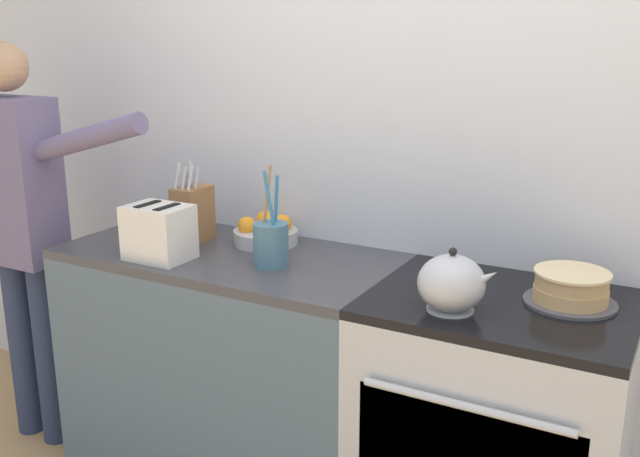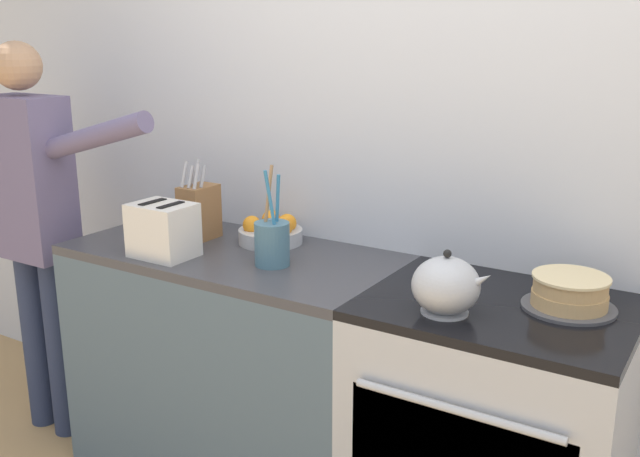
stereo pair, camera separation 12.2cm
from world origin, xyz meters
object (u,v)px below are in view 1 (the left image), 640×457
object	(u,v)px
knife_block	(193,213)
fruit_bowl	(267,232)
utensil_crock	(271,243)
tea_kettle	(452,284)
layer_cake	(571,289)
person_baker	(21,213)
toaster	(159,232)
stove_range	(492,436)

from	to	relation	value
knife_block	fruit_bowl	distance (m)	0.30
knife_block	utensil_crock	world-z (taller)	utensil_crock
knife_block	fruit_bowl	bearing A→B (deg)	20.41
tea_kettle	knife_block	world-z (taller)	knife_block
utensil_crock	knife_block	bearing A→B (deg)	164.59
knife_block	fruit_bowl	xyz separation A→B (m)	(0.27, 0.10, -0.07)
fruit_bowl	layer_cake	bearing A→B (deg)	-4.85
tea_kettle	knife_block	bearing A→B (deg)	169.05
tea_kettle	person_baker	xyz separation A→B (m)	(-1.79, -0.02, -0.00)
toaster	person_baker	world-z (taller)	person_baker
knife_block	toaster	bearing A→B (deg)	-80.01
tea_kettle	layer_cake	bearing A→B (deg)	36.99
layer_cake	tea_kettle	world-z (taller)	tea_kettle
tea_kettle	person_baker	bearing A→B (deg)	-179.30
knife_block	toaster	distance (m)	0.25
utensil_crock	layer_cake	bearing A→B (deg)	7.31
stove_range	toaster	distance (m)	1.31
stove_range	fruit_bowl	xyz separation A→B (m)	(-0.95, 0.16, 0.50)
person_baker	fruit_bowl	bearing A→B (deg)	16.45
layer_cake	knife_block	xyz separation A→B (m)	(-1.40, -0.01, 0.06)
toaster	fruit_bowl	bearing A→B (deg)	56.28
stove_range	toaster	bearing A→B (deg)	-171.33
layer_cake	stove_range	bearing A→B (deg)	-159.76
stove_range	person_baker	xyz separation A→B (m)	(-1.90, -0.17, 0.54)
fruit_bowl	toaster	size ratio (longest dim) A/B	1.04
layer_cake	utensil_crock	size ratio (longest dim) A/B	0.78
layer_cake	toaster	size ratio (longest dim) A/B	1.15
stove_range	utensil_crock	size ratio (longest dim) A/B	2.66
stove_range	fruit_bowl	size ratio (longest dim) A/B	3.77
fruit_bowl	knife_block	bearing A→B (deg)	-159.59
layer_cake	tea_kettle	xyz separation A→B (m)	(-0.29, -0.22, 0.03)
stove_range	layer_cake	world-z (taller)	layer_cake
knife_block	tea_kettle	bearing A→B (deg)	-10.95
person_baker	utensil_crock	bearing A→B (deg)	2.97
layer_cake	tea_kettle	size ratio (longest dim) A/B	1.13
toaster	person_baker	size ratio (longest dim) A/B	0.14
tea_kettle	knife_block	size ratio (longest dim) A/B	0.78
stove_range	knife_block	size ratio (longest dim) A/B	3.00
tea_kettle	utensil_crock	xyz separation A→B (m)	(-0.68, 0.10, -0.00)
layer_cake	utensil_crock	distance (m)	0.98
knife_block	fruit_bowl	size ratio (longest dim) A/B	1.26
tea_kettle	knife_block	xyz separation A→B (m)	(-1.11, 0.22, 0.03)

